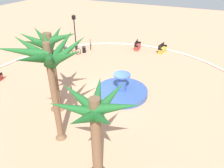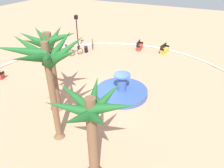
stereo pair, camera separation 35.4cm
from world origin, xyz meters
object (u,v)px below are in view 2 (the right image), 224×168
object	(u,v)px
fountain	(122,91)
lamppost	(77,29)
bicycle_by_lamppost	(93,45)
palm_tree_by_curb	(50,57)
palm_tree_mid_plaza	(47,60)
palm_tree_near_fountain	(91,117)
bench_southeast	(53,51)
person_cyclist_helmet	(66,43)
trash_bin	(86,49)
bench_north	(164,50)
bench_east	(140,47)
bicycle_red_frame	(76,52)

from	to	relation	value
fountain	lamppost	world-z (taller)	lamppost
lamppost	bicycle_by_lamppost	world-z (taller)	lamppost
palm_tree_by_curb	palm_tree_mid_plaza	world-z (taller)	palm_tree_mid_plaza
palm_tree_near_fountain	bench_southeast	distance (m)	17.23
fountain	palm_tree_near_fountain	world-z (taller)	palm_tree_near_fountain
lamppost	person_cyclist_helmet	xyz separation A→B (m)	(1.17, -0.93, -1.50)
palm_tree_near_fountain	palm_tree_mid_plaza	distance (m)	3.78
trash_bin	bench_southeast	bearing A→B (deg)	-55.46
palm_tree_by_curb	bicycle_by_lamppost	size ratio (longest dim) A/B	3.89
bench_north	lamppost	xyz separation A→B (m)	(3.27, -9.74, 2.08)
fountain	bench_east	world-z (taller)	fountain
palm_tree_near_fountain	palm_tree_by_curb	distance (m)	6.34
palm_tree_near_fountain	person_cyclist_helmet	bearing A→B (deg)	-139.18
trash_bin	bench_north	bearing A→B (deg)	114.80
lamppost	trash_bin	size ratio (longest dim) A/B	5.69
bench_southeast	lamppost	distance (m)	3.78
bicycle_red_frame	trash_bin	bearing A→B (deg)	155.91
bicycle_by_lamppost	person_cyclist_helmet	distance (m)	3.24
palm_tree_near_fountain	fountain	bearing A→B (deg)	-167.06
bicycle_red_frame	palm_tree_mid_plaza	bearing A→B (deg)	29.46
person_cyclist_helmet	lamppost	bearing A→B (deg)	141.58
fountain	lamppost	bearing A→B (deg)	-128.83
palm_tree_mid_plaza	bench_southeast	world-z (taller)	palm_tree_mid_plaza
person_cyclist_helmet	trash_bin	bearing A→B (deg)	104.18
bicycle_red_frame	lamppost	bearing A→B (deg)	-153.32
bicycle_red_frame	bench_north	bearing A→B (deg)	119.74
bench_north	bench_southeast	bearing A→B (deg)	-62.37
bench_east	bicycle_red_frame	xyz separation A→B (m)	(4.83, -5.87, 0.04)
bench_north	lamppost	size ratio (longest dim) A/B	0.40
person_cyclist_helmet	palm_tree_mid_plaza	bearing A→B (deg)	34.51
palm_tree_near_fountain	trash_bin	size ratio (longest dim) A/B	6.61
lamppost	bicycle_by_lamppost	distance (m)	2.68
palm_tree_mid_plaza	lamppost	distance (m)	15.32
palm_tree_mid_plaza	bench_east	world-z (taller)	palm_tree_mid_plaza
palm_tree_by_curb	bench_east	xyz separation A→B (m)	(-13.88, 1.43, -3.68)
bench_southeast	bicycle_red_frame	xyz separation A→B (m)	(-0.90, 2.54, 0.04)
palm_tree_near_fountain	bench_east	xyz separation A→B (m)	(-17.49, -3.77, -3.20)
bicycle_red_frame	person_cyclist_helmet	bearing A→B (deg)	-108.79
palm_tree_by_curb	bench_east	distance (m)	14.43
person_cyclist_helmet	bench_southeast	bearing A→B (deg)	-25.20
bench_north	palm_tree_mid_plaza	bearing A→B (deg)	-8.32
palm_tree_by_curb	bicycle_by_lamppost	distance (m)	13.01
palm_tree_mid_plaza	bicycle_by_lamppost	bearing A→B (deg)	-157.33
lamppost	bicycle_red_frame	world-z (taller)	lamppost
palm_tree_near_fountain	bench_north	xyz separation A→B (m)	(-17.71, -0.80, -3.20)
bicycle_by_lamppost	palm_tree_near_fountain	bearing A→B (deg)	30.58
bench_north	trash_bin	bearing A→B (deg)	-65.20
fountain	palm_tree_by_curb	distance (m)	6.33
fountain	palm_tree_by_curb	world-z (taller)	palm_tree_by_curb
trash_bin	palm_tree_mid_plaza	bearing A→B (deg)	25.04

